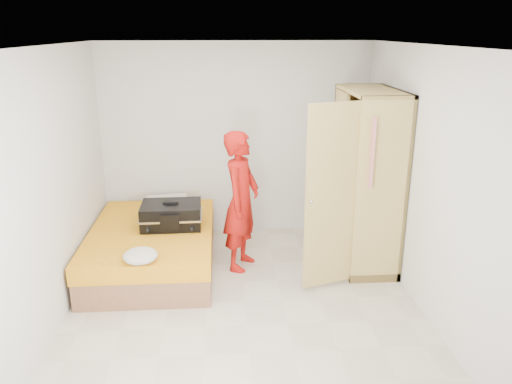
{
  "coord_description": "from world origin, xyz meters",
  "views": [
    {
      "loc": [
        -0.21,
        -4.64,
        2.74
      ],
      "look_at": [
        0.17,
        0.65,
        1.0
      ],
      "focal_mm": 35.0,
      "sensor_mm": 36.0,
      "label": 1
    }
  ],
  "objects": [
    {
      "name": "bed",
      "position": [
        -1.05,
        0.9,
        0.25
      ],
      "size": [
        1.42,
        2.02,
        0.5
      ],
      "color": "#9B6746",
      "rests_on": "ground"
    },
    {
      "name": "person",
      "position": [
        0.01,
        0.85,
        0.83
      ],
      "size": [
        0.6,
        0.71,
        1.66
      ],
      "primitive_type": "imported",
      "rotation": [
        0.0,
        0.0,
        1.18
      ],
      "color": "red",
      "rests_on": "ground"
    },
    {
      "name": "pillow",
      "position": [
        -0.95,
        1.75,
        0.55
      ],
      "size": [
        0.56,
        0.34,
        0.1
      ],
      "primitive_type": "cube",
      "rotation": [
        0.0,
        0.0,
        0.13
      ],
      "color": "silver",
      "rests_on": "bed"
    },
    {
      "name": "wardrobe",
      "position": [
        1.45,
        0.85,
        1.0
      ],
      "size": [
        1.15,
        1.36,
        2.1
      ],
      "color": "tan",
      "rests_on": "ground"
    },
    {
      "name": "suitcase",
      "position": [
        -0.82,
        0.95,
        0.64
      ],
      "size": [
        0.72,
        0.55,
        0.31
      ],
      "rotation": [
        0.0,
        0.0,
        0.02
      ],
      "color": "black",
      "rests_on": "bed"
    },
    {
      "name": "room",
      "position": [
        0.0,
        0.0,
        1.3
      ],
      "size": [
        4.0,
        4.02,
        2.6
      ],
      "color": "beige",
      "rests_on": "ground"
    },
    {
      "name": "round_cushion",
      "position": [
        -1.04,
        0.0,
        0.57
      ],
      "size": [
        0.35,
        0.35,
        0.13
      ],
      "primitive_type": "ellipsoid",
      "color": "silver",
      "rests_on": "bed"
    }
  ]
}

